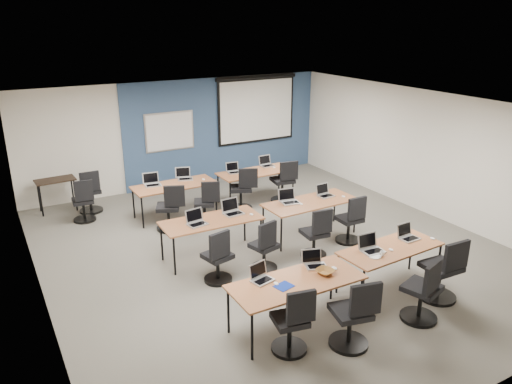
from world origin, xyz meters
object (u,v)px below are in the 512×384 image
task_chair_1 (353,319)px  laptop_7 (325,193)px  task_chair_5 (265,250)px  task_chair_8 (170,211)px  spare_chair_a (90,195)px  laptop_3 (408,235)px  task_chair_10 (243,192)px  training_table_mid_left (212,222)px  laptop_8 (152,182)px  laptop_5 (232,210)px  training_table_back_left (175,187)px  task_chair_0 (293,326)px  training_table_mid_right (310,203)px  utility_table (56,184)px  laptop_6 (289,199)px  laptop_10 (234,170)px  task_chair_7 (351,223)px  laptop_1 (314,262)px  projector_screen (257,106)px  training_table_front_left (296,284)px  task_chair_6 (316,237)px  task_chair_3 (443,275)px  laptop_4 (196,221)px  task_chair_11 (284,185)px  laptop_0 (261,276)px  laptop_2 (371,247)px  task_chair_4 (218,261)px  laptop_11 (266,163)px  task_chair_2 (423,296)px  whiteboard (170,132)px  task_chair_9 (206,206)px  spare_chair_b (84,204)px  training_table_back_right (256,173)px

task_chair_1 → laptop_7: (2.03, 3.35, 0.37)m
task_chair_5 → task_chair_8: task_chair_8 is taller
laptop_7 → spare_chair_a: size_ratio=0.31×
laptop_3 → task_chair_10: 4.22m
training_table_mid_left → laptop_8: 2.43m
spare_chair_a → laptop_5: bearing=-59.6°
training_table_back_left → task_chair_0: 5.26m
task_chair_0 → training_table_mid_right: bearing=62.6°
task_chair_0 → utility_table: task_chair_0 is taller
task_chair_1 → laptop_5: 3.45m
laptop_8 → utility_table: size_ratio=0.41×
laptop_6 → laptop_10: 2.30m
training_table_back_left → laptop_7: (2.40, -2.19, 0.10)m
laptop_7 → task_chair_7: bearing=-89.6°
laptop_1 → utility_table: laptop_1 is taller
projector_screen → training_table_mid_right: size_ratio=1.27×
training_table_mid_left → laptop_7: size_ratio=5.79×
training_table_front_left → task_chair_6: (1.53, 1.63, -0.29)m
task_chair_3 → utility_table: bearing=125.9°
laptop_3 → laptop_7: (0.06, 2.33, -0.00)m
task_chair_1 → laptop_4: task_chair_1 is taller
laptop_5 → task_chair_11: task_chair_11 is taller
training_table_mid_left → laptop_5: laptop_5 is taller
task_chair_3 → spare_chair_a: bearing=123.8°
laptop_0 → laptop_2: size_ratio=0.87×
task_chair_4 → laptop_2: bearing=-49.5°
training_table_mid_right → laptop_1: 2.70m
laptop_11 → task_chair_2: bearing=-101.0°
projector_screen → task_chair_3: size_ratio=2.29×
laptop_8 → laptop_10: (1.95, -0.05, -0.01)m
training_table_mid_right → laptop_0: 3.26m
task_chair_2 → training_table_mid_left: bearing=100.5°
laptop_2 → laptop_1: bearing=-177.1°
laptop_3 → task_chair_10: task_chair_10 is taller
whiteboard → spare_chair_a: bearing=-159.9°
laptop_0 → task_chair_1: 1.36m
training_table_back_left → task_chair_10: size_ratio=1.79×
task_chair_9 → spare_chair_b: same height
laptop_2 → task_chair_6: bearing=94.5°
laptop_6 → task_chair_9: (-1.15, 1.42, -0.40)m
laptop_6 → laptop_5: bearing=-171.2°
task_chair_2 → task_chair_5: (-1.19, 2.42, -0.03)m
training_table_mid_left → laptop_6: size_ratio=5.27×
training_table_mid_right → laptop_6: bearing=156.1°
laptop_5 → laptop_7: laptop_5 is taller
task_chair_11 → utility_table: bearing=165.9°
training_table_mid_left → training_table_back_right: same height
laptop_10 → spare_chair_b: 3.40m
training_table_back_left → laptop_11: 2.49m
training_table_mid_right → training_table_back_right: size_ratio=1.04×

